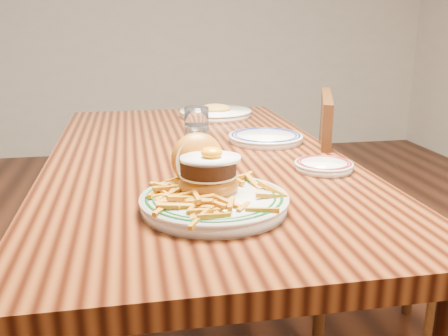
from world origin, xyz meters
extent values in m
cube|color=black|center=(0.00, 0.00, 0.72)|extent=(0.85, 1.60, 0.05)
cylinder|color=black|center=(-0.36, 0.74, 0.35)|extent=(0.07, 0.07, 0.70)
cylinder|color=black|center=(0.36, 0.74, 0.35)|extent=(0.07, 0.07, 0.70)
cube|color=#411E0D|center=(0.64, 0.07, 0.43)|extent=(0.54, 0.54, 0.04)
cube|color=#411E0D|center=(0.46, 0.14, 0.67)|extent=(0.18, 0.40, 0.45)
cylinder|color=#411E0D|center=(0.87, 0.17, 0.20)|extent=(0.04, 0.04, 0.41)
cylinder|color=#411E0D|center=(0.53, 0.30, 0.20)|extent=(0.04, 0.04, 0.41)
cylinder|color=#411E0D|center=(0.74, -0.16, 0.20)|extent=(0.04, 0.04, 0.41)
cylinder|color=#411E0D|center=(0.40, -0.04, 0.20)|extent=(0.04, 0.04, 0.41)
cylinder|color=silver|center=(-0.02, -0.46, 0.76)|extent=(0.30, 0.30, 0.02)
cylinder|color=silver|center=(-0.02, -0.46, 0.78)|extent=(0.31, 0.31, 0.01)
torus|color=#0B4116|center=(-0.02, -0.46, 0.78)|extent=(0.29, 0.29, 0.01)
torus|color=#0B4116|center=(-0.02, -0.46, 0.78)|extent=(0.26, 0.26, 0.01)
ellipsoid|color=#AD5A16|center=(-0.03, -0.43, 0.79)|extent=(0.13, 0.13, 0.06)
cylinder|color=#D8BE87|center=(-0.03, -0.43, 0.82)|extent=(0.12, 0.12, 0.00)
cylinder|color=black|center=(-0.03, -0.43, 0.83)|extent=(0.12, 0.12, 0.03)
ellipsoid|color=white|center=(-0.03, -0.43, 0.85)|extent=(0.13, 0.11, 0.01)
ellipsoid|color=#FF8F05|center=(-0.02, -0.43, 0.86)|extent=(0.05, 0.05, 0.03)
ellipsoid|color=#AD5A16|center=(-0.04, -0.35, 0.83)|extent=(0.14, 0.12, 0.14)
cylinder|color=#D8BE87|center=(-0.04, -0.37, 0.83)|extent=(0.12, 0.06, 0.11)
cylinder|color=silver|center=(0.31, -0.23, 0.76)|extent=(0.15, 0.15, 0.02)
cylinder|color=silver|center=(0.31, -0.23, 0.77)|extent=(0.15, 0.15, 0.01)
torus|color=#5D151A|center=(0.31, -0.23, 0.77)|extent=(0.14, 0.14, 0.01)
torus|color=#5D151A|center=(0.31, -0.23, 0.77)|extent=(0.13, 0.13, 0.00)
cube|color=silver|center=(0.33, -0.22, 0.77)|extent=(0.09, 0.05, 0.00)
cylinder|color=silver|center=(0.24, 0.11, 0.76)|extent=(0.24, 0.24, 0.02)
cylinder|color=silver|center=(0.24, 0.11, 0.77)|extent=(0.24, 0.24, 0.01)
torus|color=#0E1248|center=(0.24, 0.11, 0.77)|extent=(0.22, 0.22, 0.01)
torus|color=#0E1248|center=(0.24, 0.11, 0.77)|extent=(0.20, 0.20, 0.01)
cylinder|color=white|center=(0.02, 0.14, 0.81)|extent=(0.08, 0.08, 0.12)
cylinder|color=silver|center=(0.02, 0.14, 0.78)|extent=(0.07, 0.07, 0.06)
cylinder|color=silver|center=(0.16, 0.58, 0.76)|extent=(0.29, 0.29, 0.02)
cylinder|color=silver|center=(0.16, 0.58, 0.77)|extent=(0.29, 0.29, 0.01)
ellipsoid|color=#B18B32|center=(0.16, 0.58, 0.78)|extent=(0.13, 0.11, 0.04)
camera|label=1|loc=(-0.18, -1.42, 1.13)|focal=40.00mm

